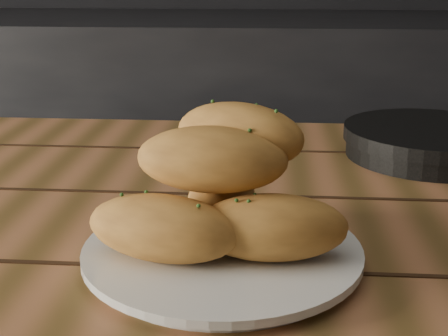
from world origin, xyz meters
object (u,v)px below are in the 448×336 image
table (333,310)px  plate (222,254)px  bread_rolls (221,190)px  skillet (433,141)px

table → plate: bearing=-144.1°
table → bread_rolls: 0.23m
table → skillet: size_ratio=3.51×
bread_rolls → skillet: (0.29, 0.37, -0.05)m
plate → skillet: bearing=52.8°
table → plate: (-0.12, -0.09, 0.11)m
table → plate: plate is taller
table → skillet: 0.36m
bread_rolls → plate: bearing=-62.9°
plate → bread_rolls: 0.06m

